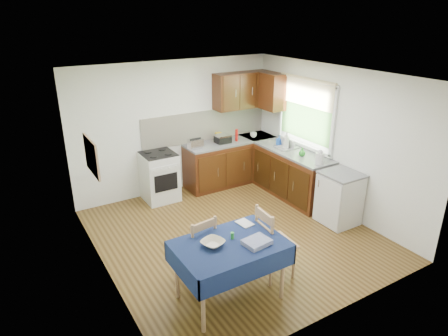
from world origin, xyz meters
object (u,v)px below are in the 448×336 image
dish_rack (287,147)px  kettle (320,157)px  toaster (195,144)px  chair_far (198,247)px  sandwich_press (223,139)px  chair_near (272,241)px  dining_table (230,251)px

dish_rack → kettle: bearing=-70.6°
toaster → dish_rack: toaster is taller
chair_far → sandwich_press: (1.86, 2.50, 0.48)m
chair_far → chair_near: 0.96m
dining_table → chair_far: bearing=84.4°
dining_table → dish_rack: bearing=15.2°
kettle → toaster: bearing=128.9°
chair_far → toaster: toaster is taller
chair_far → dish_rack: dish_rack is taller
dining_table → sandwich_press: (1.70, 2.99, 0.30)m
chair_far → kettle: bearing=-174.0°
sandwich_press → chair_far: bearing=-102.2°
chair_far → dining_table: bearing=100.2°
dish_rack → kettle: (-0.07, -0.93, 0.09)m
chair_near → dish_rack: 2.77m
chair_far → sandwich_press: sandwich_press is taller
dining_table → dish_rack: 3.33m
chair_near → dish_rack: bearing=-39.0°
kettle → dish_rack: bearing=85.8°
dining_table → toaster: toaster is taller
dining_table → chair_near: bearing=-16.8°
sandwich_press → kettle: size_ratio=1.11×
dish_rack → chair_far: bearing=-126.2°
toaster → kettle: 2.29m
toaster → sandwich_press: bearing=21.8°
toaster → kettle: kettle is taller
dining_table → dish_rack: size_ratio=3.22×
dining_table → sandwich_press: size_ratio=4.66×
chair_near → toaster: 2.92m
chair_near → sandwich_press: sandwich_press is taller
dining_table → chair_near: 0.73m
chair_far → kettle: kettle is taller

